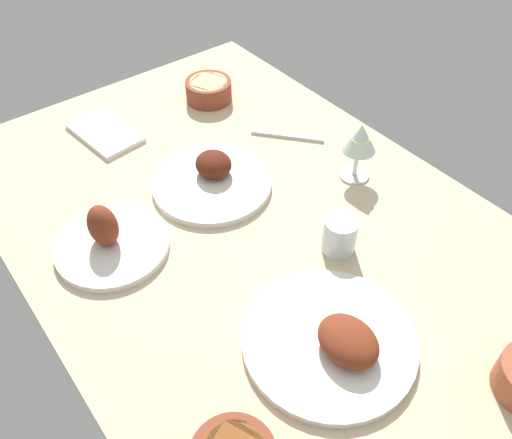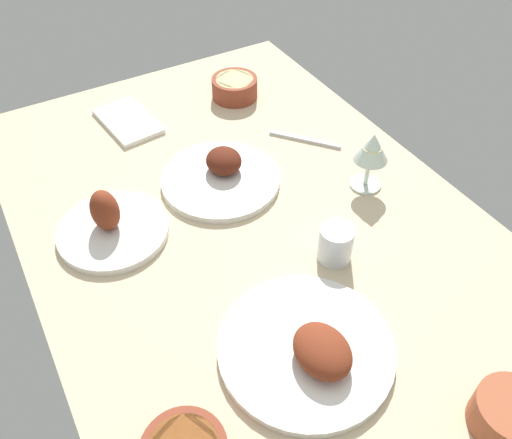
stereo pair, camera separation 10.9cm
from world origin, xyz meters
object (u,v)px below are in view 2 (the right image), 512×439
(fork_loose, at_px, (305,140))
(plate_center_main, at_px, (111,225))
(bowl_sauce, at_px, (509,414))
(wine_glass, at_px, (372,150))
(bowl_potatoes, at_px, (235,87))
(folded_napkin, at_px, (128,121))
(water_tumbler, at_px, (336,244))
(plate_far_side, at_px, (222,175))
(plate_near_viewer, at_px, (310,349))

(fork_loose, bearing_deg, plate_center_main, -122.88)
(plate_center_main, distance_m, bowl_sauce, 0.78)
(wine_glass, bearing_deg, plate_center_main, -104.65)
(plate_center_main, relative_size, fork_loose, 1.24)
(plate_center_main, xyz_separation_m, fork_loose, (-0.06, 0.52, -0.02))
(bowl_sauce, height_order, bowl_potatoes, bowl_sauce)
(plate_center_main, xyz_separation_m, folded_napkin, (-0.36, 0.16, -0.02))
(plate_center_main, distance_m, fork_loose, 0.52)
(plate_center_main, bearing_deg, folded_napkin, 155.19)
(fork_loose, bearing_deg, bowl_sauce, -50.35)
(bowl_potatoes, bearing_deg, folded_napkin, -94.95)
(water_tumbler, xyz_separation_m, fork_loose, (-0.35, 0.16, -0.03))
(plate_center_main, bearing_deg, fork_loose, 97.10)
(folded_napkin, bearing_deg, bowl_potatoes, 85.05)
(water_tumbler, height_order, fork_loose, water_tumbler)
(bowl_sauce, height_order, folded_napkin, bowl_sauce)
(wine_glass, bearing_deg, plate_far_side, -122.81)
(plate_near_viewer, xyz_separation_m, bowl_sauce, (0.25, 0.19, 0.02))
(plate_center_main, bearing_deg, plate_far_side, 97.06)
(plate_far_side, bearing_deg, plate_near_viewer, -9.47)
(plate_far_side, bearing_deg, fork_loose, 97.13)
(bowl_sauce, xyz_separation_m, bowl_potatoes, (-1.02, 0.08, -0.00))
(plate_near_viewer, distance_m, fork_loose, 0.60)
(plate_near_viewer, height_order, folded_napkin, plate_near_viewer)
(bowl_potatoes, bearing_deg, bowl_sauce, -4.69)
(fork_loose, bearing_deg, folded_napkin, -169.52)
(bowl_sauce, bearing_deg, plate_center_main, -150.86)
(plate_near_viewer, distance_m, bowl_potatoes, 0.82)
(bowl_sauce, xyz_separation_m, folded_napkin, (-1.04, -0.22, -0.03))
(plate_center_main, bearing_deg, bowl_potatoes, 125.43)
(folded_napkin, bearing_deg, plate_center_main, -24.81)
(wine_glass, relative_size, fork_loose, 0.76)
(plate_center_main, relative_size, folded_napkin, 1.18)
(plate_center_main, bearing_deg, plate_near_viewer, 23.78)
(plate_near_viewer, distance_m, folded_napkin, 0.80)
(plate_far_side, xyz_separation_m, folded_napkin, (-0.32, -0.11, -0.01))
(bowl_sauce, relative_size, wine_glass, 0.79)
(water_tumbler, xyz_separation_m, folded_napkin, (-0.64, -0.19, -0.03))
(plate_near_viewer, height_order, bowl_potatoes, plate_near_viewer)
(fork_loose, bearing_deg, plate_near_viewer, -72.92)
(bowl_sauce, distance_m, wine_glass, 0.57)
(plate_far_side, bearing_deg, water_tumbler, 15.04)
(bowl_sauce, relative_size, water_tumbler, 1.43)
(plate_center_main, xyz_separation_m, bowl_sauce, (0.68, 0.38, 0.01))
(plate_near_viewer, bearing_deg, plate_far_side, 170.53)
(wine_glass, relative_size, folded_napkin, 0.73)
(bowl_sauce, bearing_deg, water_tumbler, -176.43)
(plate_center_main, height_order, water_tumbler, plate_center_main)
(plate_near_viewer, xyz_separation_m, water_tumbler, (-0.16, 0.16, 0.02))
(plate_far_side, xyz_separation_m, bowl_sauce, (0.72, 0.11, 0.02))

